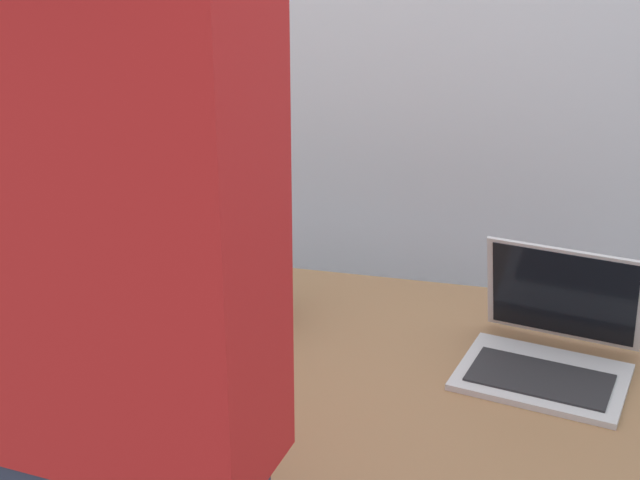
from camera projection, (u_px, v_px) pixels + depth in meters
The scene contains 7 objects.
desk at pixel (278, 388), 1.77m from camera, with size 1.49×0.84×0.77m.
laptop at pixel (550, 343), 1.68m from camera, with size 0.35×0.35×0.22m.
beer_bottle_green at pixel (247, 274), 1.80m from camera, with size 0.07×0.07×0.31m.
beer_bottle_brown at pixel (177, 253), 1.91m from camera, with size 0.07×0.07×0.32m.
beer_bottle_amber at pixel (259, 256), 1.88m from camera, with size 0.08×0.08×0.33m.
person_figure at pixel (115, 432), 1.17m from camera, with size 0.45×0.31×1.82m.
back_wall at pixel (371, 19), 2.37m from camera, with size 6.00×0.10×2.60m, color silver.
Camera 1 is at (0.46, -1.47, 1.62)m, focal length 49.82 mm.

